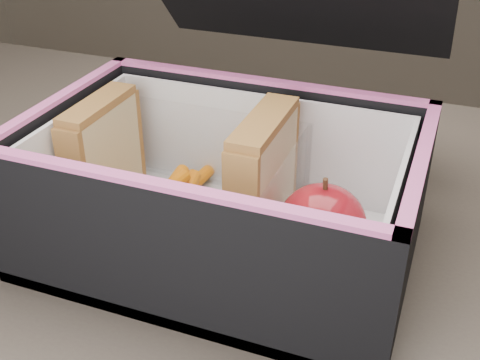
{
  "coord_description": "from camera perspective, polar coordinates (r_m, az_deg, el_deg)",
  "views": [
    {
      "loc": [
        0.14,
        -0.36,
        1.06
      ],
      "look_at": [
        -0.01,
        0.02,
        0.81
      ],
      "focal_mm": 45.0,
      "sensor_mm": 36.0,
      "label": 1
    }
  ],
  "objects": [
    {
      "name": "plastic_tub",
      "position": [
        0.5,
        -5.68,
        -0.06
      ],
      "size": [
        0.19,
        0.13,
        0.08
      ],
      "primitive_type": null,
      "color": "white",
      "rests_on": "lunch_bag"
    },
    {
      "name": "sandwich_right",
      "position": [
        0.47,
        2.19,
        0.1
      ],
      "size": [
        0.03,
        0.09,
        0.11
      ],
      "color": "tan",
      "rests_on": "plastic_tub"
    },
    {
      "name": "carrot_sticks",
      "position": [
        0.51,
        -6.68,
        -2.4
      ],
      "size": [
        0.06,
        0.15,
        0.03
      ],
      "color": "orange",
      "rests_on": "plastic_tub"
    },
    {
      "name": "paper_napkin",
      "position": [
        0.48,
        7.62,
        -7.27
      ],
      "size": [
        0.08,
        0.09,
        0.01
      ],
      "primitive_type": "cube",
      "rotation": [
        0.0,
        0.0,
        0.21
      ],
      "color": "white",
      "rests_on": "lunch_bag"
    },
    {
      "name": "kitchen_table",
      "position": [
        0.55,
        -0.05,
        -15.15
      ],
      "size": [
        1.2,
        0.8,
        0.75
      ],
      "color": "brown",
      "rests_on": "ground"
    },
    {
      "name": "sandwich_left",
      "position": [
        0.53,
        -12.83,
        2.54
      ],
      "size": [
        0.02,
        0.09,
        0.1
      ],
      "color": "tan",
      "rests_on": "plastic_tub"
    },
    {
      "name": "lunch_bag",
      "position": [
        0.48,
        -1.31,
        -0.07
      ],
      "size": [
        0.3,
        0.33,
        0.25
      ],
      "color": "black",
      "rests_on": "kitchen_table"
    },
    {
      "name": "red_apple",
      "position": [
        0.45,
        7.78,
        -4.18
      ],
      "size": [
        0.07,
        0.07,
        0.07
      ],
      "rotation": [
        0.0,
        0.0,
        -0.02
      ],
      "color": "maroon",
      "rests_on": "paper_napkin"
    }
  ]
}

